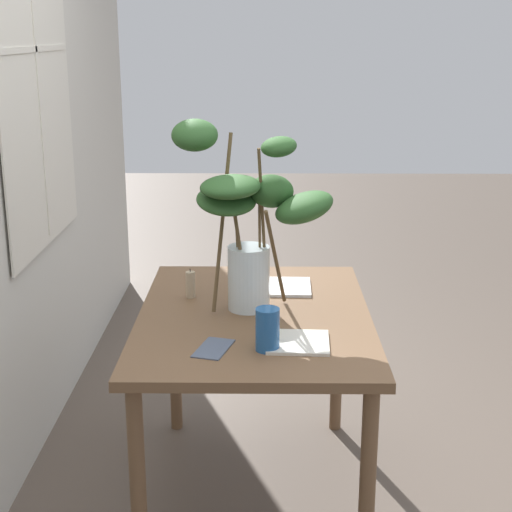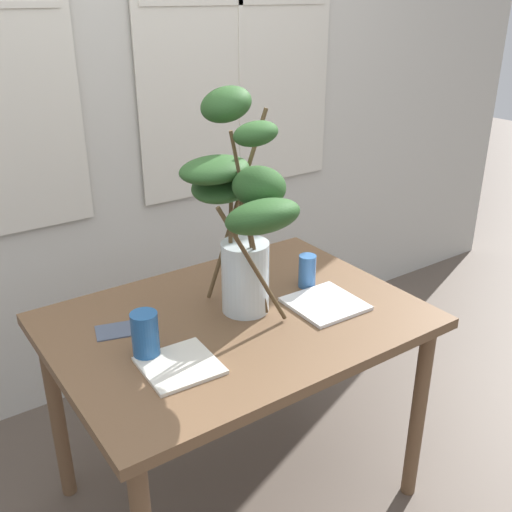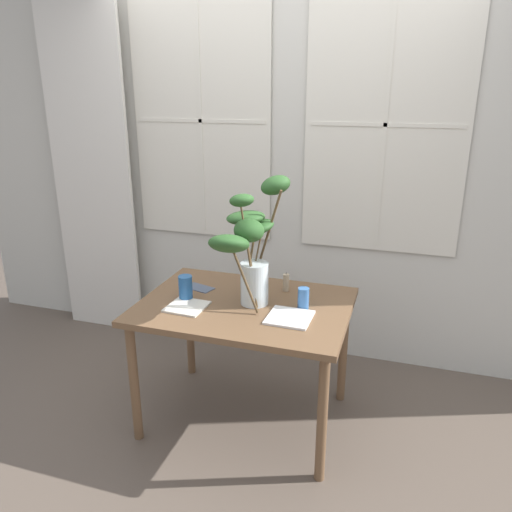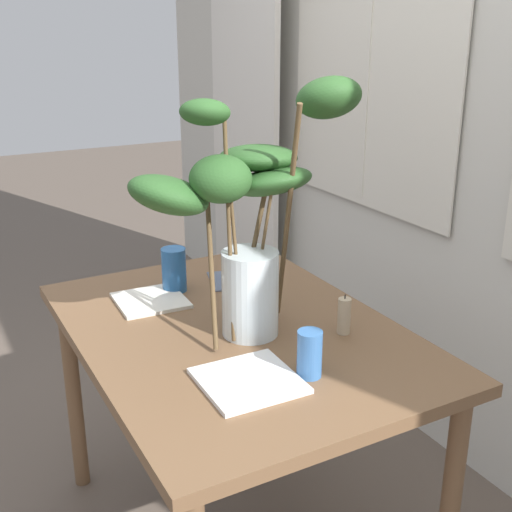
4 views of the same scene
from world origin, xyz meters
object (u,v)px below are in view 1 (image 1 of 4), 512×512
dining_table (254,335)px  pillar_candle (190,285)px  drinking_glass_blue_left (268,329)px  drinking_glass_blue_right (246,271)px  plate_square_left (298,342)px  plate_square_right (282,287)px  vase_with_branches (250,214)px

dining_table → pillar_candle: size_ratio=10.11×
dining_table → drinking_glass_blue_left: bearing=-172.2°
drinking_glass_blue_right → plate_square_left: drinking_glass_blue_right is taller
plate_square_left → pillar_candle: size_ratio=1.77×
plate_square_left → plate_square_right: (0.56, 0.04, 0.00)m
plate_square_left → drinking_glass_blue_right: bearing=16.8°
drinking_glass_blue_right → plate_square_left: 0.63m
plate_square_right → vase_with_branches: bearing=153.8°
drinking_glass_blue_left → plate_square_right: drinking_glass_blue_left is taller
drinking_glass_blue_right → plate_square_right: (-0.04, -0.14, -0.05)m
drinking_glass_blue_right → plate_square_left: (-0.60, -0.18, -0.05)m
pillar_candle → plate_square_left: bearing=-139.2°
drinking_glass_blue_left → pillar_candle: bearing=30.0°
drinking_glass_blue_right → vase_with_branches: bearing=-175.8°
plate_square_left → pillar_candle: pillar_candle is taller
drinking_glass_blue_right → plate_square_right: drinking_glass_blue_right is taller
dining_table → pillar_candle: bearing=55.0°
dining_table → vase_with_branches: vase_with_branches is taller
dining_table → pillar_candle: (0.17, 0.25, 0.14)m
drinking_glass_blue_left → vase_with_branches: bearing=9.5°
vase_with_branches → drinking_glass_blue_left: (-0.37, -0.06, -0.29)m
dining_table → plate_square_left: plate_square_left is taller
dining_table → plate_square_left: 0.33m
plate_square_left → drinking_glass_blue_left: bearing=117.1°
dining_table → plate_square_right: plate_square_right is taller
drinking_glass_blue_left → plate_square_left: 0.13m
plate_square_right → pillar_candle: 0.37m
dining_table → vase_with_branches: 0.45m
plate_square_right → pillar_candle: size_ratio=1.97×
drinking_glass_blue_left → drinking_glass_blue_right: drinking_glass_blue_left is taller
dining_table → drinking_glass_blue_right: bearing=6.5°
plate_square_right → pillar_candle: pillar_candle is taller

